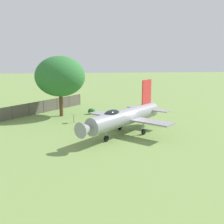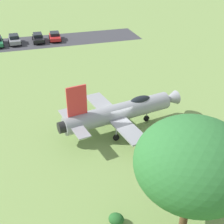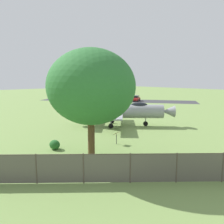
# 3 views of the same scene
# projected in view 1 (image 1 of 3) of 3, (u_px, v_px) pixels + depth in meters

# --- Properties ---
(ground_plane) EXTENTS (200.00, 200.00, 0.00)m
(ground_plane) POSITION_uv_depth(u_px,v_px,m) (126.00, 134.00, 29.86)
(ground_plane) COLOR #75934C
(display_jet) EXTENTS (10.71, 10.83, 5.48)m
(display_jet) POSITION_uv_depth(u_px,v_px,m) (124.00, 117.00, 29.19)
(display_jet) COLOR gray
(display_jet) RESTS_ON ground_plane
(shade_tree) EXTENTS (6.67, 6.02, 8.11)m
(shade_tree) POSITION_uv_depth(u_px,v_px,m) (60.00, 76.00, 37.64)
(shade_tree) COLOR brown
(shade_tree) RESTS_ON ground_plane
(perimeter_fence) EXTENTS (15.85, 18.41, 1.79)m
(perimeter_fence) POSITION_uv_depth(u_px,v_px,m) (20.00, 111.00, 37.49)
(perimeter_fence) COLOR #4C4238
(perimeter_fence) RESTS_ON ground_plane
(shrub_near_fence) EXTENTS (1.03, 0.83, 0.80)m
(shrub_near_fence) POSITION_uv_depth(u_px,v_px,m) (91.00, 111.00, 39.88)
(shrub_near_fence) COLOR #235B26
(shrub_near_fence) RESTS_ON ground_plane
(info_plaque) EXTENTS (0.54, 0.68, 1.14)m
(info_plaque) POSITION_uv_depth(u_px,v_px,m) (74.00, 116.00, 34.69)
(info_plaque) COLOR #333333
(info_plaque) RESTS_ON ground_plane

